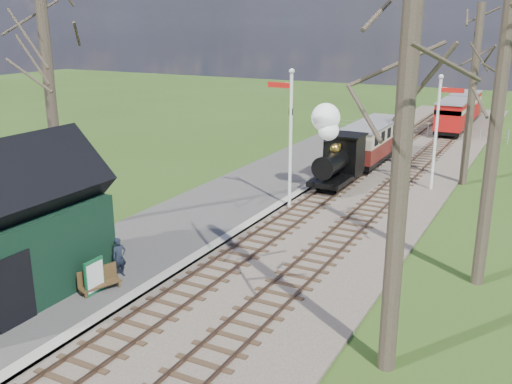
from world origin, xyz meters
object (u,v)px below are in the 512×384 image
semaphore_near (289,130)px  coach (372,140)px  red_carriage_a (453,116)px  person (119,257)px  red_carriage_b (465,107)px  bench (99,280)px  sign_board (94,277)px  station_shed (2,232)px  locomotive (336,151)px  semaphore_far (438,124)px

semaphore_near → coach: 10.27m
red_carriage_a → person: bearing=-99.2°
red_carriage_b → bench: red_carriage_b is taller
red_carriage_b → bench: size_ratio=3.65×
semaphore_near → sign_board: 11.09m
semaphore_near → bench: semaphore_near is taller
station_shed → red_carriage_a: station_shed is taller
person → locomotive: bearing=8.8°
semaphore_far → bench: bearing=-112.2°
station_shed → sign_board: bearing=34.3°
locomotive → sign_board: size_ratio=3.94×
red_carriage_a → red_carriage_b: size_ratio=1.00×
bench → semaphore_near: bearing=81.6°
station_shed → semaphore_near: (3.53, 12.00, 1.35)m
coach → red_carriage_b: size_ratio=1.41×
sign_board → red_carriage_b: bearing=82.6°
red_carriage_b → semaphore_near: bearing=-97.1°
semaphore_far → locomotive: size_ratio=1.33×
coach → sign_board: (-2.26, -20.62, -0.72)m
semaphore_far → red_carriage_a: size_ratio=1.17×
locomotive → bench: locomotive is taller
locomotive → bench: bearing=-99.1°
locomotive → person: locomotive is taller
bench → person: (-0.09, 1.07, 0.31)m
semaphore_far → locomotive: bearing=-155.0°
semaphore_near → semaphore_far: semaphore_near is taller
semaphore_near → coach: size_ratio=0.90×
red_carriage_b → station_shed: bearing=-100.0°
semaphore_far → bench: 17.93m
semaphore_near → locomotive: (0.76, 3.95, -1.63)m
locomotive → bench: size_ratio=3.22×
semaphore_far → sign_board: bearing=-111.8°
person → sign_board: bearing=-155.0°
sign_board → station_shed: bearing=-145.7°
semaphore_near → semaphore_far: size_ratio=1.09×
coach → red_carriage_b: coach is taller
semaphore_near → red_carriage_a: semaphore_near is taller
station_shed → person: 3.57m
sign_board → person: person is taller
semaphore_far → bench: (-6.68, -16.41, -2.81)m
semaphore_far → red_carriage_b: 21.17m
station_shed → semaphore_near: bearing=73.6°
station_shed → red_carriage_b: (6.90, 39.01, -0.83)m
semaphore_near → red_carriage_b: bearing=82.9°
coach → red_carriage_b: bearing=81.3°
semaphore_near → red_carriage_a: (3.37, 21.51, -2.18)m
locomotive → red_carriage_a: size_ratio=0.88×
bench → person: bearing=94.7°
station_shed → locomotive: (4.29, 15.95, -0.28)m
coach → bench: coach is taller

